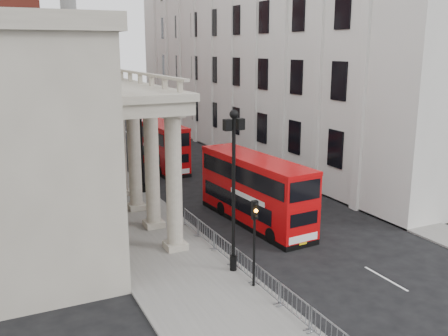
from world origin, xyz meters
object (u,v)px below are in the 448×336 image
at_px(traffic_light, 255,228).
at_px(pedestrian_c, 111,188).
at_px(lamp_post_south, 234,181).
at_px(pedestrian_a, 118,213).
at_px(lamp_post_north, 98,110).
at_px(bus_far, 159,144).
at_px(monument_column, 70,25).
at_px(bus_near, 255,189).
at_px(pedestrian_b, 109,193).
at_px(lamp_post_mid, 141,133).

height_order(traffic_light, pedestrian_c, traffic_light).
bearing_deg(lamp_post_south, pedestrian_a, 112.55).
height_order(lamp_post_north, bus_far, lamp_post_north).
xyz_separation_m(monument_column, traffic_light, (-6.50, -90.02, -12.88)).
distance_m(bus_near, pedestrian_c, 11.56).
bearing_deg(lamp_post_north, pedestrian_a, -99.33).
bearing_deg(bus_far, lamp_post_north, 116.37).
distance_m(lamp_post_north, pedestrian_a, 23.57).
relative_size(lamp_post_south, traffic_light, 1.93).
relative_size(pedestrian_a, pedestrian_b, 0.94).
bearing_deg(pedestrian_c, lamp_post_north, 73.18).
distance_m(traffic_light, bus_far, 26.52).
bearing_deg(bus_far, monument_column, 86.56).
relative_size(lamp_post_north, bus_near, 0.80).
relative_size(traffic_light, bus_near, 0.41).
bearing_deg(pedestrian_c, monument_column, 75.15).
xyz_separation_m(traffic_light, bus_far, (3.97, 26.21, -0.79)).
height_order(lamp_post_north, pedestrian_b, lamp_post_north).
xyz_separation_m(bus_near, pedestrian_c, (-7.48, 8.72, -1.25)).
height_order(lamp_post_north, pedestrian_c, lamp_post_north).
xyz_separation_m(traffic_light, bus_near, (4.58, 8.16, -0.78)).
bearing_deg(lamp_post_mid, pedestrian_c, -158.06).
height_order(traffic_light, pedestrian_b, traffic_light).
bearing_deg(pedestrian_c, traffic_light, -87.77).
relative_size(lamp_post_mid, bus_near, 0.80).
bearing_deg(lamp_post_mid, pedestrian_a, -118.52).
bearing_deg(pedestrian_a, traffic_light, -97.84).
relative_size(lamp_post_mid, pedestrian_b, 4.47).
relative_size(lamp_post_mid, lamp_post_north, 1.00).
bearing_deg(bus_far, bus_near, -89.26).
distance_m(bus_far, pedestrian_a, 17.08).
relative_size(lamp_post_north, bus_far, 0.81).
bearing_deg(lamp_post_north, bus_near, -79.74).
height_order(bus_far, pedestrian_a, bus_far).
height_order(lamp_post_mid, bus_near, lamp_post_mid).
xyz_separation_m(lamp_post_north, bus_near, (4.68, -25.85, -2.59)).
xyz_separation_m(lamp_post_south, pedestrian_c, (-2.80, 14.87, -3.84)).
height_order(traffic_light, bus_near, bus_near).
distance_m(lamp_post_north, bus_far, 9.18).
bearing_deg(pedestrian_b, lamp_post_south, 70.76).
distance_m(lamp_post_mid, pedestrian_a, 8.81).
bearing_deg(pedestrian_a, lamp_post_north, 53.61).
distance_m(lamp_post_south, lamp_post_mid, 16.00).
height_order(pedestrian_a, pedestrian_c, pedestrian_c).
height_order(lamp_post_south, pedestrian_b, lamp_post_south).
bearing_deg(lamp_post_mid, pedestrian_b, -144.36).
bearing_deg(pedestrian_c, bus_near, -56.90).
distance_m(lamp_post_north, pedestrian_c, 17.78).
bearing_deg(lamp_post_mid, lamp_post_south, -90.00).
height_order(lamp_post_north, bus_near, lamp_post_north).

